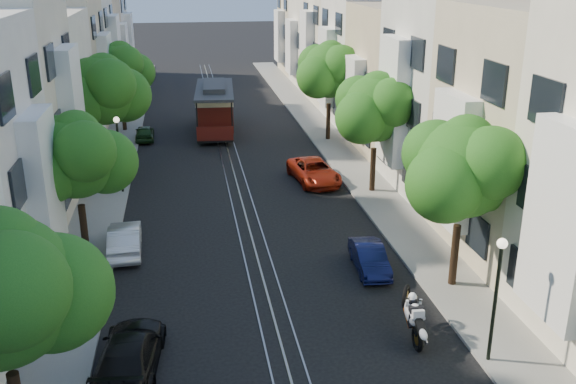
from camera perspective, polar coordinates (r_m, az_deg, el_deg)
name	(u,v)px	position (r m, az deg, el deg)	size (l,w,h in m)	color
ground	(230,157)	(41.83, -5.21, 3.12)	(200.00, 200.00, 0.00)	black
sidewalk_east	(338,151)	(42.91, 4.51, 3.65)	(2.50, 80.00, 0.12)	gray
sidewalk_west	(115,161)	(41.97, -15.13, 2.64)	(2.50, 80.00, 0.12)	gray
rail_left	(221,157)	(41.80, -5.96, 3.09)	(0.06, 80.00, 0.02)	gray
rail_slot	(230,157)	(41.83, -5.21, 3.13)	(0.06, 80.00, 0.02)	gray
rail_right	(238,156)	(41.87, -4.45, 3.17)	(0.06, 80.00, 0.02)	gray
lane_line	(230,157)	(41.83, -5.21, 3.12)	(0.08, 80.00, 0.01)	tan
townhouses_east	(410,72)	(43.04, 10.81, 10.41)	(7.75, 72.00, 12.00)	beige
townhouses_west	(27,85)	(41.52, -22.18, 8.83)	(7.75, 72.00, 11.76)	silver
tree_e_b	(464,171)	(24.33, 15.41, 1.82)	(4.93, 4.08, 6.68)	black
tree_e_c	(377,110)	(34.30, 7.90, 7.24)	(4.84, 3.99, 6.52)	black
tree_e_d	(330,72)	(44.69, 3.78, 10.64)	(5.01, 4.16, 6.85)	black
tree_w_a	(1,294)	(16.33, -24.15, -8.30)	(4.93, 4.08, 6.68)	black
tree_w_b	(77,159)	(27.40, -18.22, 2.80)	(4.72, 3.87, 6.27)	black
tree_w_c	(104,92)	(37.86, -16.04, 8.57)	(5.13, 4.28, 7.09)	black
tree_w_d	(121,69)	(48.73, -14.66, 10.49)	(4.84, 3.99, 6.52)	black
lamp_east	(497,282)	(20.50, 18.12, -7.62)	(0.32, 0.32, 4.16)	black
lamp_west	(118,143)	(35.38, -14.83, 4.22)	(0.32, 0.32, 4.16)	black
sportbike_rider	(413,314)	(22.03, 11.07, -10.63)	(0.59, 2.27, 1.64)	black
cable_car	(215,106)	(47.83, -6.51, 7.61)	(3.23, 8.75, 3.30)	black
parked_car_e_mid	(369,258)	(26.52, 7.26, -5.82)	(1.16, 3.33, 1.10)	#0C113C
parked_car_e_far	(314,171)	(36.72, 2.33, 1.85)	(2.13, 4.63, 1.29)	maroon
parked_car_w_near	(130,353)	(20.82, -13.87, -13.72)	(1.81, 4.44, 1.29)	black
parked_car_w_mid	(125,239)	(28.70, -14.31, -4.08)	(1.34, 3.84, 1.26)	silver
parked_car_w_far	(145,133)	(46.63, -12.62, 5.16)	(1.29, 3.20, 1.09)	black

